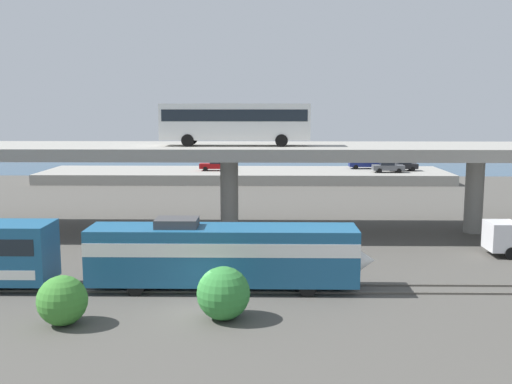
# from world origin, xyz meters

# --- Properties ---
(ground_plane) EXTENTS (260.00, 260.00, 0.00)m
(ground_plane) POSITION_xyz_m (0.00, 0.00, 0.00)
(ground_plane) COLOR #4C4944
(rail_strip_near) EXTENTS (110.00, 0.12, 0.12)m
(rail_strip_near) POSITION_xyz_m (0.00, 3.24, 0.06)
(rail_strip_near) COLOR #59544C
(rail_strip_near) RESTS_ON ground_plane
(rail_strip_far) EXTENTS (110.00, 0.12, 0.12)m
(rail_strip_far) POSITION_xyz_m (0.00, 4.76, 0.06)
(rail_strip_far) COLOR #59544C
(rail_strip_far) RESTS_ON ground_plane
(train_locomotive) EXTENTS (16.43, 3.04, 4.18)m
(train_locomotive) POSITION_xyz_m (1.38, 4.00, 2.19)
(train_locomotive) COLOR #1E5984
(train_locomotive) RESTS_ON ground_plane
(highway_overpass) EXTENTS (96.00, 10.32, 7.31)m
(highway_overpass) POSITION_xyz_m (0.00, 20.00, 6.57)
(highway_overpass) COLOR gray
(highway_overpass) RESTS_ON ground_plane
(transit_bus_on_overpass) EXTENTS (12.00, 2.68, 3.40)m
(transit_bus_on_overpass) POSITION_xyz_m (0.59, 19.06, 9.37)
(transit_bus_on_overpass) COLOR silver
(transit_bus_on_overpass) RESTS_ON highway_overpass
(pier_parking_lot) EXTENTS (56.70, 12.65, 1.39)m
(pier_parking_lot) POSITION_xyz_m (0.00, 55.00, 0.70)
(pier_parking_lot) COLOR gray
(pier_parking_lot) RESTS_ON ground_plane
(parked_car_0) EXTENTS (4.54, 1.84, 1.50)m
(parked_car_0) POSITION_xyz_m (-4.02, 54.55, 2.16)
(parked_car_0) COLOR maroon
(parked_car_0) RESTS_ON pier_parking_lot
(parked_car_1) EXTENTS (4.28, 1.85, 1.50)m
(parked_car_1) POSITION_xyz_m (19.80, 52.71, 2.16)
(parked_car_1) COLOR #515459
(parked_car_1) RESTS_ON pier_parking_lot
(parked_car_2) EXTENTS (4.16, 2.00, 1.50)m
(parked_car_2) POSITION_xyz_m (22.29, 54.92, 2.16)
(parked_car_2) COLOR black
(parked_car_2) RESTS_ON pier_parking_lot
(parked_car_3) EXTENTS (4.52, 2.00, 1.50)m
(parked_car_3) POSITION_xyz_m (17.44, 57.56, 2.17)
(parked_car_3) COLOR navy
(parked_car_3) RESTS_ON pier_parking_lot
(harbor_water) EXTENTS (140.00, 36.00, 0.01)m
(harbor_water) POSITION_xyz_m (0.00, 78.00, 0.00)
(harbor_water) COLOR #2D5170
(harbor_water) RESTS_ON ground_plane
(shrub_left) EXTENTS (2.44, 2.44, 2.44)m
(shrub_left) POSITION_xyz_m (-6.77, -1.81, 1.22)
(shrub_left) COLOR #397F2F
(shrub_left) RESTS_ON ground_plane
(shrub_right) EXTENTS (2.67, 2.67, 2.67)m
(shrub_right) POSITION_xyz_m (0.99, -0.91, 1.34)
(shrub_right) COLOR #317F37
(shrub_right) RESTS_ON ground_plane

